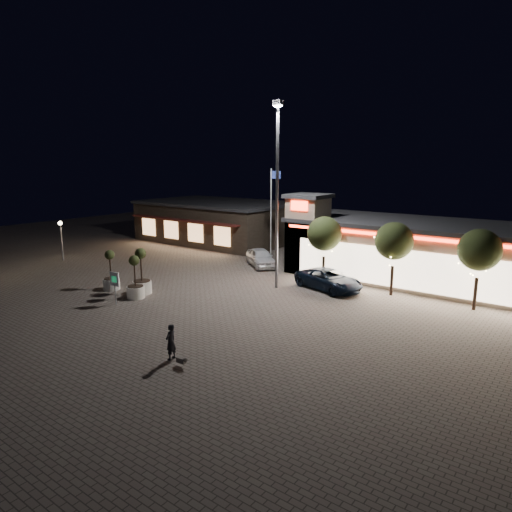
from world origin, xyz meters
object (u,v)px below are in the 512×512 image
Objects in this scene: pedestrian at (171,342)px; planter_mid at (142,280)px; planter_left at (111,277)px; valet_sign at (115,282)px; white_sedan at (261,257)px; pickup_truck at (329,280)px.

planter_mid is at bearing -130.26° from pedestrian.
planter_left is at bearing -121.91° from pedestrian.
planter_mid reaches higher than valet_sign.
pedestrian is 10.88m from planter_mid.
pickup_truck is at bearing -72.70° from white_sedan.
white_sedan is 2.13× the size of valet_sign.
pedestrian is 0.79× the size of valet_sign.
white_sedan is at bearing -163.33° from pedestrian.
valet_sign is at bearing 157.67° from pickup_truck.
white_sedan is at bearing 71.51° from planter_left.
planter_mid reaches higher than pedestrian.
pedestrian is at bearing -164.30° from pickup_truck.
planter_mid reaches higher than pickup_truck.
planter_left is at bearing 148.23° from valet_sign.
planter_mid is (-9.34, -8.25, 0.25)m from pickup_truck.
valet_sign is (-0.84, -13.67, 0.68)m from white_sedan.
pickup_truck is 2.43× the size of valet_sign.
pedestrian is at bearing -32.72° from planter_mid.
planter_mid is (-1.51, -11.12, 0.20)m from white_sedan.
white_sedan is (-7.82, 2.88, 0.05)m from pickup_truck.
planter_mid reaches higher than planter_left.
valet_sign reaches higher than white_sedan.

